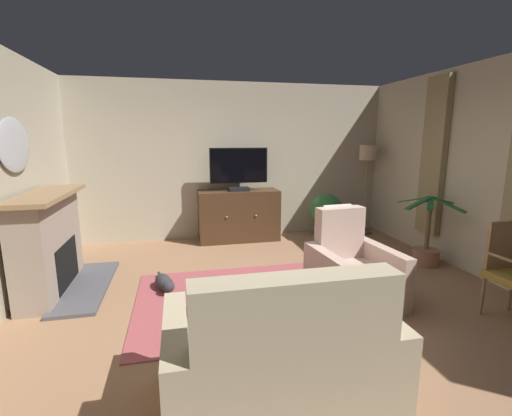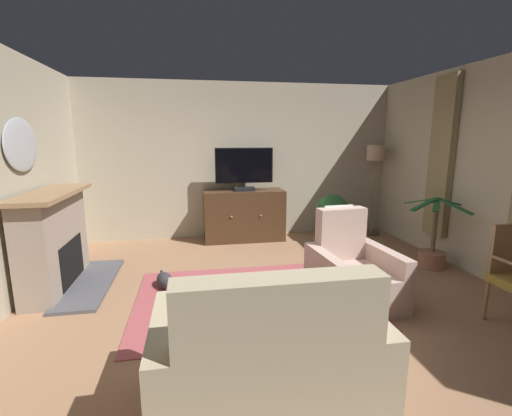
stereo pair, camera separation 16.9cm
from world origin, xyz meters
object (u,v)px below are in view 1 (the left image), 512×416
at_px(tv_remote, 267,278).
at_px(floor_lamp, 367,165).
at_px(coffee_table, 247,290).
at_px(sofa_floral, 280,363).
at_px(tv_cabinet, 239,217).
at_px(armchair_near_window, 352,273).
at_px(television, 239,168).
at_px(potted_plant_tall_palm_by_window, 426,249).
at_px(cat, 164,283).
at_px(wall_mirror_oval, 14,145).
at_px(potted_plant_leafy_by_curtain, 326,214).
at_px(fireplace, 51,245).
at_px(folded_newspaper, 266,287).

xyz_separation_m(tv_remote, floor_lamp, (2.64, 2.82, 0.86)).
distance_m(coffee_table, sofa_floral, 1.10).
distance_m(tv_remote, sofa_floral, 1.22).
height_order(tv_remote, floor_lamp, floor_lamp).
bearing_deg(tv_remote, coffee_table, -139.24).
relative_size(tv_cabinet, floor_lamp, 0.84).
relative_size(tv_remote, armchair_near_window, 0.17).
bearing_deg(tv_cabinet, television, -90.00).
relative_size(potted_plant_tall_palm_by_window, cat, 1.50).
xyz_separation_m(wall_mirror_oval, potted_plant_leafy_by_curtain, (4.31, 1.36, -1.27)).
distance_m(television, cat, 2.56).
bearing_deg(armchair_near_window, television, 107.85).
distance_m(fireplace, armchair_near_window, 3.51).
distance_m(coffee_table, armchair_near_window, 1.32).
height_order(coffee_table, sofa_floral, sofa_floral).
height_order(tv_cabinet, armchair_near_window, armchair_near_window).
bearing_deg(potted_plant_tall_palm_by_window, tv_remote, -158.51).
xyz_separation_m(television, potted_plant_leafy_by_curtain, (1.54, -0.24, -0.84)).
bearing_deg(wall_mirror_oval, sofa_floral, -46.01).
bearing_deg(potted_plant_tall_palm_by_window, tv_cabinet, 142.60).
distance_m(folded_newspaper, potted_plant_tall_palm_by_window, 2.96).
relative_size(wall_mirror_oval, sofa_floral, 0.56).
distance_m(potted_plant_leafy_by_curtain, cat, 3.26).
height_order(tv_cabinet, floor_lamp, floor_lamp).
bearing_deg(sofa_floral, folded_newspaper, 81.06).
xyz_separation_m(wall_mirror_oval, potted_plant_tall_palm_by_window, (5.18, -0.19, -1.49)).
bearing_deg(tv_cabinet, tv_remote, -94.11).
relative_size(tv_cabinet, tv_remote, 8.28).
relative_size(fireplace, tv_cabinet, 1.12).
bearing_deg(cat, armchair_near_window, -18.66).
height_order(potted_plant_tall_palm_by_window, cat, potted_plant_tall_palm_by_window).
bearing_deg(coffee_table, potted_plant_leafy_by_curtain, 53.66).
bearing_deg(television, folded_newspaper, -95.09).
bearing_deg(potted_plant_tall_palm_by_window, fireplace, 177.75).
distance_m(folded_newspaper, floor_lamp, 4.14).
height_order(wall_mirror_oval, potted_plant_tall_palm_by_window, wall_mirror_oval).
height_order(coffee_table, cat, coffee_table).
xyz_separation_m(tv_remote, potted_plant_tall_palm_by_window, (2.62, 1.03, -0.21)).
bearing_deg(floor_lamp, potted_plant_leafy_by_curtain, -165.37).
distance_m(fireplace, cat, 1.39).
relative_size(coffee_table, tv_remote, 5.87).
xyz_separation_m(sofa_floral, potted_plant_leafy_by_curtain, (1.97, 3.79, 0.10)).
xyz_separation_m(sofa_floral, potted_plant_tall_palm_by_window, (2.84, 2.23, -0.12)).
relative_size(tv_remote, potted_plant_leafy_by_curtain, 0.21).
bearing_deg(wall_mirror_oval, armchair_near_window, -15.38).
distance_m(potted_plant_tall_palm_by_window, cat, 3.66).
height_order(television, coffee_table, television).
distance_m(folded_newspaper, cat, 1.53).
height_order(coffee_table, potted_plant_tall_palm_by_window, potted_plant_tall_palm_by_window).
bearing_deg(cat, tv_cabinet, 57.37).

